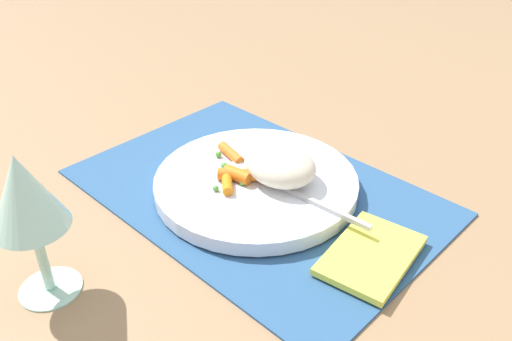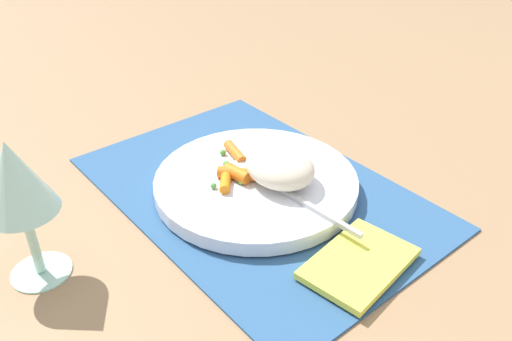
# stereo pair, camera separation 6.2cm
# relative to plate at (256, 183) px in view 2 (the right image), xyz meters

# --- Properties ---
(ground_plane) EXTENTS (2.40, 2.40, 0.00)m
(ground_plane) POSITION_rel_plate_xyz_m (0.00, 0.00, -0.02)
(ground_plane) COLOR #997551
(placemat) EXTENTS (0.45, 0.30, 0.01)m
(placemat) POSITION_rel_plate_xyz_m (0.00, 0.00, -0.01)
(placemat) COLOR #2D5684
(placemat) RESTS_ON ground_plane
(plate) EXTENTS (0.26, 0.26, 0.02)m
(plate) POSITION_rel_plate_xyz_m (0.00, 0.00, 0.00)
(plate) COLOR white
(plate) RESTS_ON placemat
(rice_mound) EXTENTS (0.09, 0.08, 0.04)m
(rice_mound) POSITION_rel_plate_xyz_m (-0.03, -0.02, 0.03)
(rice_mound) COLOR beige
(rice_mound) RESTS_ON plate
(carrot_portion) EXTENTS (0.09, 0.08, 0.02)m
(carrot_portion) POSITION_rel_plate_xyz_m (0.02, 0.02, 0.02)
(carrot_portion) COLOR orange
(carrot_portion) RESTS_ON plate
(pea_scatter) EXTENTS (0.08, 0.08, 0.01)m
(pea_scatter) POSITION_rel_plate_xyz_m (0.03, 0.01, 0.01)
(pea_scatter) COLOR #529535
(pea_scatter) RESTS_ON plate
(fork) EXTENTS (0.21, 0.02, 0.01)m
(fork) POSITION_rel_plate_xyz_m (-0.04, -0.00, 0.01)
(fork) COLOR #B9B9B9
(fork) RESTS_ON plate
(wine_glass) EXTENTS (0.07, 0.07, 0.16)m
(wine_glass) POSITION_rel_plate_xyz_m (0.03, 0.27, 0.10)
(wine_glass) COLOR #B2E0CC
(wine_glass) RESTS_ON ground_plane
(napkin) EXTENTS (0.10, 0.13, 0.01)m
(napkin) POSITION_rel_plate_xyz_m (-0.18, 0.01, -0.01)
(napkin) COLOR #EAE54C
(napkin) RESTS_ON placemat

